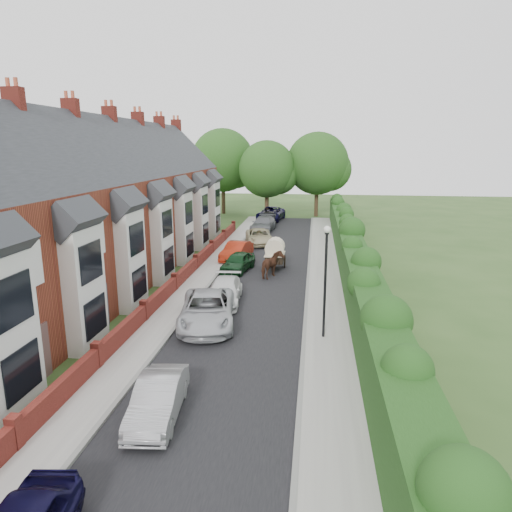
# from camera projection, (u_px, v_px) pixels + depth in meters

# --- Properties ---
(ground) EXTENTS (140.00, 140.00, 0.00)m
(ground) POSITION_uv_depth(u_px,v_px,m) (233.00, 377.00, 17.12)
(ground) COLOR #2D4C1E
(ground) RESTS_ON ground
(road) EXTENTS (6.00, 58.00, 0.02)m
(road) POSITION_uv_depth(u_px,v_px,m) (257.00, 289.00, 27.79)
(road) COLOR black
(road) RESTS_ON ground
(pavement_hedge_side) EXTENTS (2.20, 58.00, 0.12)m
(pavement_hedge_side) POSITION_uv_depth(u_px,v_px,m) (325.00, 291.00, 27.27)
(pavement_hedge_side) COLOR gray
(pavement_hedge_side) RESTS_ON ground
(pavement_house_side) EXTENTS (1.70, 58.00, 0.12)m
(pavement_house_side) POSITION_uv_depth(u_px,v_px,m) (196.00, 286.00, 28.27)
(pavement_house_side) COLOR gray
(pavement_house_side) RESTS_ON ground
(kerb_hedge_side) EXTENTS (0.18, 58.00, 0.13)m
(kerb_hedge_side) POSITION_uv_depth(u_px,v_px,m) (307.00, 290.00, 27.40)
(kerb_hedge_side) COLOR gray
(kerb_hedge_side) RESTS_ON ground
(kerb_house_side) EXTENTS (0.18, 58.00, 0.13)m
(kerb_house_side) POSITION_uv_depth(u_px,v_px,m) (208.00, 286.00, 28.16)
(kerb_house_side) COLOR gray
(kerb_house_side) RESTS_ON ground
(hedge) EXTENTS (2.10, 58.00, 2.85)m
(hedge) POSITION_uv_depth(u_px,v_px,m) (357.00, 267.00, 26.69)
(hedge) COLOR #1A3D13
(hedge) RESTS_ON ground
(terrace_row) EXTENTS (9.05, 40.50, 11.50)m
(terrace_row) POSITION_uv_depth(u_px,v_px,m) (82.00, 215.00, 27.08)
(terrace_row) COLOR brown
(terrace_row) RESTS_ON ground
(garden_wall_row) EXTENTS (0.35, 40.35, 1.10)m
(garden_wall_row) POSITION_uv_depth(u_px,v_px,m) (175.00, 283.00, 27.33)
(garden_wall_row) COLOR maroon
(garden_wall_row) RESTS_ON ground
(lamppost) EXTENTS (0.32, 0.32, 5.16)m
(lamppost) POSITION_uv_depth(u_px,v_px,m) (326.00, 268.00, 19.79)
(lamppost) COLOR black
(lamppost) RESTS_ON ground
(tree_far_left) EXTENTS (7.14, 6.80, 9.29)m
(tree_far_left) POSITION_uv_depth(u_px,v_px,m) (270.00, 171.00, 54.80)
(tree_far_left) COLOR #332316
(tree_far_left) RESTS_ON ground
(tree_far_right) EXTENTS (7.98, 7.60, 10.31)m
(tree_far_right) POSITION_uv_depth(u_px,v_px,m) (321.00, 165.00, 55.83)
(tree_far_right) COLOR #332316
(tree_far_right) RESTS_ON ground
(tree_far_back) EXTENTS (8.40, 8.00, 10.82)m
(tree_far_back) POSITION_uv_depth(u_px,v_px,m) (226.00, 162.00, 58.22)
(tree_far_back) COLOR #332316
(tree_far_back) RESTS_ON ground
(car_silver_a) EXTENTS (1.72, 3.97, 1.27)m
(car_silver_a) POSITION_uv_depth(u_px,v_px,m) (158.00, 399.00, 14.46)
(car_silver_a) COLOR #9F9FA3
(car_silver_a) RESTS_ON ground
(car_silver_b) EXTENTS (3.44, 5.86, 1.53)m
(car_silver_b) POSITION_uv_depth(u_px,v_px,m) (207.00, 310.00, 22.04)
(car_silver_b) COLOR #B2B5BA
(car_silver_b) RESTS_ON ground
(car_white) EXTENTS (2.14, 4.55, 1.28)m
(car_white) POSITION_uv_depth(u_px,v_px,m) (224.00, 291.00, 25.24)
(car_white) COLOR white
(car_white) RESTS_ON ground
(car_green) EXTENTS (2.27, 4.10, 1.32)m
(car_green) POSITION_uv_depth(u_px,v_px,m) (238.00, 262.00, 31.67)
(car_green) COLOR #0F3417
(car_green) RESTS_ON ground
(car_red) EXTENTS (2.15, 4.39, 1.38)m
(car_red) POSITION_uv_depth(u_px,v_px,m) (237.00, 251.00, 34.90)
(car_red) COLOR maroon
(car_red) RESTS_ON ground
(car_beige) EXTENTS (3.19, 5.14, 1.33)m
(car_beige) POSITION_uv_depth(u_px,v_px,m) (259.00, 237.00, 40.64)
(car_beige) COLOR tan
(car_beige) RESTS_ON ground
(car_grey) EXTENTS (2.48, 5.28, 1.49)m
(car_grey) POSITION_uv_depth(u_px,v_px,m) (263.00, 224.00, 46.94)
(car_grey) COLOR #5B5D63
(car_grey) RESTS_ON ground
(car_black) EXTENTS (1.84, 4.39, 1.49)m
(car_black) POSITION_uv_depth(u_px,v_px,m) (268.00, 218.00, 51.00)
(car_black) COLOR black
(car_black) RESTS_ON ground
(horse) EXTENTS (1.59, 2.24, 1.72)m
(horse) POSITION_uv_depth(u_px,v_px,m) (272.00, 265.00, 29.99)
(horse) COLOR #48281A
(horse) RESTS_ON ground
(horse_cart) EXTENTS (1.40, 3.10, 2.24)m
(horse_cart) POSITION_uv_depth(u_px,v_px,m) (275.00, 252.00, 32.01)
(horse_cart) COLOR black
(horse_cart) RESTS_ON ground
(car_extra_far) EXTENTS (3.30, 5.96, 1.58)m
(car_extra_far) POSITION_uv_depth(u_px,v_px,m) (271.00, 214.00, 53.88)
(car_extra_far) COLOR black
(car_extra_far) RESTS_ON ground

